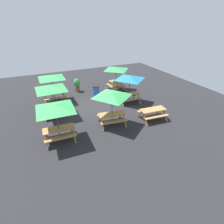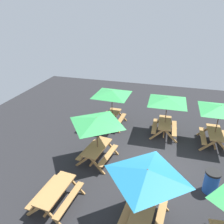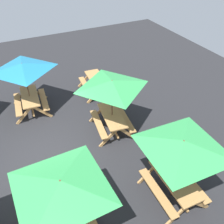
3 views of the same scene
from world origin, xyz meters
TOP-DOWN VIEW (x-y plane):
  - ground_plane at (0.00, 0.00)m, footprint 24.00×24.00m
  - picnic_table_0 at (0.25, -2.71)m, footprint 2.27×2.27m
  - picnic_table_1 at (-3.29, -3.01)m, footprint 2.83×2.83m
  - picnic_table_2 at (3.14, -3.31)m, footprint 1.91×1.67m
  - picnic_table_3 at (-2.71, 2.78)m, footprint 2.83×2.83m
  - picnic_table_4 at (3.02, -0.11)m, footprint 2.19×2.19m
  - picnic_table_5 at (-3.09, 0.18)m, footprint 2.83×2.83m
  - trash_bin_blue at (0.90, 2.24)m, footprint 0.59×0.59m

SIDE VIEW (x-z plane):
  - ground_plane at x=0.00m, z-range 0.00..0.00m
  - trash_bin_blue at x=0.90m, z-range 0.00..0.98m
  - picnic_table_2 at x=3.14m, z-range 0.16..0.97m
  - picnic_table_0 at x=0.25m, z-range 0.82..3.16m
  - picnic_table_1 at x=-3.29m, z-range 0.82..3.16m
  - picnic_table_3 at x=-2.71m, z-range 0.82..3.16m
  - picnic_table_4 at x=3.02m, z-range 0.82..3.16m
  - picnic_table_5 at x=-3.09m, z-range 0.82..3.16m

